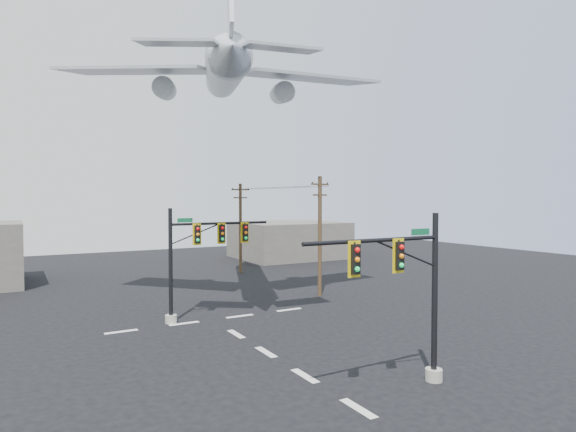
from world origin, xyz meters
TOP-DOWN VIEW (x-y plane):
  - ground at (0.00, 0.00)m, footprint 120.00×120.00m
  - lane_markings at (0.00, 5.33)m, footprint 14.00×21.20m
  - signal_mast_near at (3.26, -3.44)m, footprint 7.36×0.84m
  - signal_mast_far at (-0.93, 12.48)m, footprint 7.47×0.84m
  - utility_pole_a at (10.80, 15.13)m, footprint 2.02×0.57m
  - utility_pole_b at (10.25, 30.35)m, footprint 2.01×0.49m
  - power_lines at (10.52, 22.74)m, footprint 2.38×15.23m
  - airliner at (2.97, 17.00)m, footprint 24.06×26.12m
  - building_right at (22.00, 40.00)m, footprint 14.00×12.00m

SIDE VIEW (x-z plane):
  - ground at x=0.00m, z-range 0.00..0.00m
  - lane_markings at x=0.00m, z-range 0.01..0.01m
  - building_right at x=22.00m, z-range 0.00..5.00m
  - signal_mast_near at x=3.26m, z-range 0.28..7.90m
  - signal_mast_far at x=-0.93m, z-range 0.50..8.15m
  - utility_pole_b at x=10.25m, z-range 0.23..10.20m
  - utility_pole_a at x=10.80m, z-range 0.23..10.40m
  - power_lines at x=10.52m, z-range 9.32..9.35m
  - airliner at x=2.97m, z-range 14.66..21.75m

